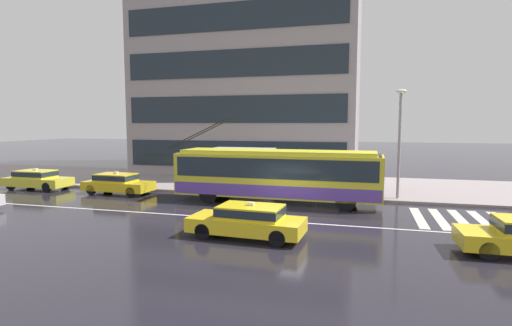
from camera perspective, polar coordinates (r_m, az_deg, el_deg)
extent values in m
plane|color=black|center=(19.49, 3.40, -7.42)|extent=(160.00, 160.00, 0.00)
cube|color=gray|center=(28.74, 7.33, -3.06)|extent=(80.00, 10.00, 0.14)
cube|color=beige|center=(20.50, 22.10, -7.16)|extent=(0.44, 4.40, 0.01)
cube|color=beige|center=(20.63, 24.60, -7.18)|extent=(0.44, 4.40, 0.01)
cube|color=beige|center=(20.80, 27.06, -7.19)|extent=(0.44, 4.40, 0.01)
cube|color=beige|center=(21.01, 29.48, -7.18)|extent=(0.44, 4.40, 0.01)
cube|color=beige|center=(21.25, 31.85, -7.16)|extent=(0.44, 4.40, 0.01)
cube|color=silver|center=(18.35, 2.63, -8.24)|extent=(72.00, 0.14, 0.01)
cube|color=gold|center=(22.23, 2.96, -1.67)|extent=(11.32, 2.70, 2.31)
cube|color=yellow|center=(22.11, 2.98, 1.55)|extent=(10.64, 2.43, 0.20)
cube|color=#1E2833|center=(22.18, 2.97, -0.49)|extent=(10.87, 2.72, 1.06)
cube|color=#5D3FA3|center=(22.34, 2.95, -3.55)|extent=(11.21, 2.72, 0.65)
cube|color=#1E2833|center=(21.61, 17.56, -0.91)|extent=(0.15, 2.23, 1.15)
cube|color=black|center=(21.55, 17.21, 0.67)|extent=(0.19, 1.92, 0.28)
cylinder|color=black|center=(23.77, -7.24, 4.43)|extent=(4.32, 0.12, 2.03)
cylinder|color=black|center=(23.13, -7.92, 4.39)|extent=(4.32, 0.12, 2.03)
cylinder|color=black|center=(22.95, 12.98, -4.23)|extent=(1.04, 0.32, 1.04)
cylinder|color=black|center=(20.76, 12.64, -5.27)|extent=(1.04, 0.32, 1.04)
cylinder|color=black|center=(24.49, -4.72, -3.49)|extent=(1.04, 0.32, 1.04)
cylinder|color=black|center=(22.45, -6.75, -4.35)|extent=(1.04, 0.32, 1.04)
cube|color=yellow|center=(15.71, -1.37, -8.71)|extent=(4.55, 2.05, 0.55)
cube|color=yellow|center=(15.54, -0.76, -6.93)|extent=(2.49, 1.68, 0.48)
cube|color=#1E2833|center=(15.53, -0.76, -6.84)|extent=(2.54, 1.70, 0.31)
cube|color=silver|center=(15.47, -0.76, -5.81)|extent=(0.29, 0.18, 0.12)
cylinder|color=black|center=(15.61, -7.54, -9.61)|extent=(0.63, 0.24, 0.62)
cylinder|color=black|center=(17.01, -5.15, -8.30)|extent=(0.63, 0.24, 0.62)
cylinder|color=black|center=(14.60, 3.06, -10.65)|extent=(0.63, 0.24, 0.62)
cylinder|color=black|center=(16.09, 4.60, -9.11)|extent=(0.63, 0.24, 0.62)
cube|color=yellow|center=(30.66, -28.55, -2.33)|extent=(4.39, 1.82, 0.55)
cube|color=yellow|center=(30.73, -28.83, -1.36)|extent=(2.37, 1.56, 0.48)
cube|color=#1E2833|center=(30.72, -28.83, -1.32)|extent=(2.42, 1.58, 0.31)
cube|color=silver|center=(30.69, -28.86, -0.79)|extent=(0.28, 0.16, 0.12)
cylinder|color=black|center=(30.31, -25.50, -2.66)|extent=(0.62, 0.20, 0.62)
cylinder|color=black|center=(29.12, -27.57, -3.07)|extent=(0.62, 0.20, 0.62)
cylinder|color=black|center=(32.27, -29.39, -2.36)|extent=(0.62, 0.20, 0.62)
cylinder|color=black|center=(31.16, -31.48, -2.73)|extent=(0.62, 0.20, 0.62)
cylinder|color=black|center=(15.21, 30.14, -10.76)|extent=(0.63, 0.22, 0.62)
cylinder|color=black|center=(16.65, 28.61, -9.29)|extent=(0.63, 0.22, 0.62)
cube|color=yellow|center=(26.60, -18.93, -3.07)|extent=(4.38, 1.91, 0.55)
cube|color=yellow|center=(26.63, -19.27, -1.96)|extent=(2.38, 1.59, 0.48)
cube|color=#1E2833|center=(26.63, -19.27, -1.90)|extent=(2.43, 1.61, 0.31)
cube|color=silver|center=(26.59, -19.29, -1.29)|extent=(0.29, 0.17, 0.12)
cylinder|color=black|center=(26.46, -15.42, -3.45)|extent=(0.63, 0.22, 0.62)
cylinder|color=black|center=(25.18, -17.34, -3.96)|extent=(0.63, 0.22, 0.62)
cylinder|color=black|center=(28.09, -20.33, -3.08)|extent=(0.63, 0.22, 0.62)
cylinder|color=black|center=(26.89, -22.36, -3.53)|extent=(0.63, 0.22, 0.62)
cylinder|color=gray|center=(25.00, 1.73, -1.18)|extent=(0.08, 0.08, 2.58)
cylinder|color=gray|center=(26.13, -6.31, -0.91)|extent=(0.08, 0.08, 2.58)
cylinder|color=gray|center=(26.45, 2.49, -0.80)|extent=(0.08, 0.08, 2.58)
cylinder|color=gray|center=(27.52, -5.16, -0.57)|extent=(0.08, 0.08, 2.58)
cube|color=#99ADB2|center=(26.92, -1.41, -0.58)|extent=(3.57, 0.04, 2.06)
cube|color=#B2B2B7|center=(26.09, -1.89, 2.04)|extent=(4.05, 1.80, 0.08)
cube|color=brown|center=(26.67, -1.64, -2.56)|extent=(2.63, 0.36, 0.08)
cylinder|color=#564E45|center=(24.92, 8.17, -3.32)|extent=(0.14, 0.14, 0.80)
cylinder|color=#564E45|center=(24.88, 8.53, -3.34)|extent=(0.14, 0.14, 0.80)
cylinder|color=#2E2027|center=(24.80, 8.37, -1.74)|extent=(0.41, 0.41, 0.60)
sphere|color=tan|center=(24.75, 8.39, -0.78)|extent=(0.24, 0.24, 0.24)
cylinder|color=#202D4E|center=(27.28, -3.77, -2.43)|extent=(0.14, 0.14, 0.86)
cylinder|color=#202D4E|center=(27.12, -3.73, -2.48)|extent=(0.14, 0.14, 0.86)
cylinder|color=#485751|center=(27.11, -3.76, -0.90)|extent=(0.48, 0.48, 0.63)
sphere|color=tan|center=(27.06, -3.77, 0.01)|extent=(0.24, 0.24, 0.24)
cone|color=gold|center=(26.92, -3.74, 0.62)|extent=(1.42, 1.42, 0.28)
cylinder|color=#333333|center=(26.97, -3.73, -0.52)|extent=(0.02, 0.02, 0.79)
cylinder|color=gray|center=(24.09, 19.67, 2.23)|extent=(0.16, 0.16, 5.92)
ellipsoid|color=silver|center=(24.12, 19.92, 9.55)|extent=(0.60, 0.32, 0.24)
cube|color=#998F94|center=(39.79, 0.09, 17.28)|extent=(18.95, 14.92, 24.83)
cube|color=#1E2833|center=(31.90, -3.43, 1.24)|extent=(17.81, 0.06, 2.13)
cube|color=#1E2833|center=(31.82, -3.47, 7.62)|extent=(17.81, 0.06, 2.13)
cube|color=#1E2833|center=(32.14, -3.51, 13.96)|extent=(17.81, 0.06, 2.13)
cube|color=#1E2833|center=(32.84, -3.55, 20.09)|extent=(17.81, 0.06, 2.13)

